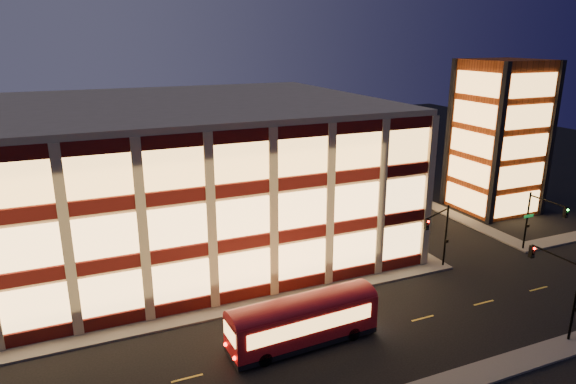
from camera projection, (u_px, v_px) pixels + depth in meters
name	position (u px, v px, depth m)	size (l,w,h in m)	color
ground	(196.00, 324.00, 38.06)	(200.00, 200.00, 0.00)	black
sidewalk_office_south	(152.00, 325.00, 37.78)	(54.00, 2.00, 0.15)	#514F4C
sidewalk_office_east	(350.00, 213.00, 61.70)	(2.00, 30.00, 0.15)	#514F4C
sidewalk_tower_south	(567.00, 238.00, 54.09)	(14.00, 2.00, 0.15)	#514F4C
sidewalk_tower_west	(425.00, 202.00, 65.87)	(2.00, 30.00, 0.15)	#514F4C
office_building	(121.00, 179.00, 49.72)	(50.45, 30.45, 14.50)	tan
stair_tower	(498.00, 137.00, 61.11)	(8.60, 8.60, 18.00)	#8C3814
traffic_signal_far	(439.00, 229.00, 45.50)	(3.79, 1.87, 6.00)	black
traffic_signal_right	(540.00, 215.00, 49.03)	(1.20, 4.37, 6.00)	black
traffic_signal_near	(559.00, 279.00, 36.09)	(0.32, 4.45, 6.00)	black
trolley_bus	(303.00, 318.00, 35.13)	(10.69, 3.21, 3.58)	#96080E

